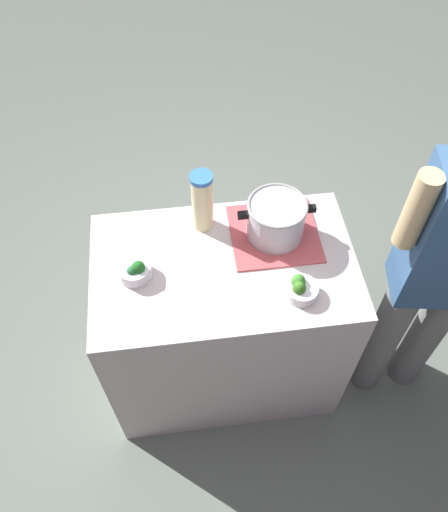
{
  "coord_description": "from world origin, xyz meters",
  "views": [
    {
      "loc": [
        -0.14,
        -1.13,
        2.48
      ],
      "look_at": [
        0.0,
        0.0,
        0.95
      ],
      "focal_mm": 36.48,
      "sensor_mm": 36.0,
      "label": 1
    }
  ],
  "objects_px": {
    "broccoli_bowl_center": "(301,289)",
    "cooking_pot": "(276,219)",
    "lemonade_pitcher": "(202,201)",
    "broccoli_bowl_front": "(135,270)",
    "person_cook": "(441,273)"
  },
  "relations": [
    {
      "from": "broccoli_bowl_center",
      "to": "cooking_pot",
      "type": "bearing_deg",
      "value": 98.14
    },
    {
      "from": "lemonade_pitcher",
      "to": "broccoli_bowl_center",
      "type": "height_order",
      "value": "lemonade_pitcher"
    },
    {
      "from": "lemonade_pitcher",
      "to": "broccoli_bowl_front",
      "type": "bearing_deg",
      "value": -141.58
    },
    {
      "from": "broccoli_bowl_center",
      "to": "person_cook",
      "type": "bearing_deg",
      "value": 2.47
    },
    {
      "from": "person_cook",
      "to": "cooking_pot",
      "type": "bearing_deg",
      "value": 155.94
    },
    {
      "from": "lemonade_pitcher",
      "to": "broccoli_bowl_front",
      "type": "xyz_separation_m",
      "value": [
        -0.27,
        -0.22,
        -0.1
      ]
    },
    {
      "from": "lemonade_pitcher",
      "to": "broccoli_bowl_front",
      "type": "height_order",
      "value": "lemonade_pitcher"
    },
    {
      "from": "lemonade_pitcher",
      "to": "broccoli_bowl_front",
      "type": "relative_size",
      "value": 2.15
    },
    {
      "from": "broccoli_bowl_front",
      "to": "person_cook",
      "type": "relative_size",
      "value": 0.08
    },
    {
      "from": "person_cook",
      "to": "broccoli_bowl_front",
      "type": "bearing_deg",
      "value": 173.37
    },
    {
      "from": "broccoli_bowl_front",
      "to": "person_cook",
      "type": "bearing_deg",
      "value": -6.63
    },
    {
      "from": "lemonade_pitcher",
      "to": "person_cook",
      "type": "distance_m",
      "value": 0.93
    },
    {
      "from": "person_cook",
      "to": "broccoli_bowl_center",
      "type": "bearing_deg",
      "value": -177.53
    },
    {
      "from": "broccoli_bowl_center",
      "to": "lemonade_pitcher",
      "type": "bearing_deg",
      "value": 130.02
    },
    {
      "from": "lemonade_pitcher",
      "to": "person_cook",
      "type": "xyz_separation_m",
      "value": [
        0.85,
        -0.35,
        -0.14
      ]
    }
  ]
}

